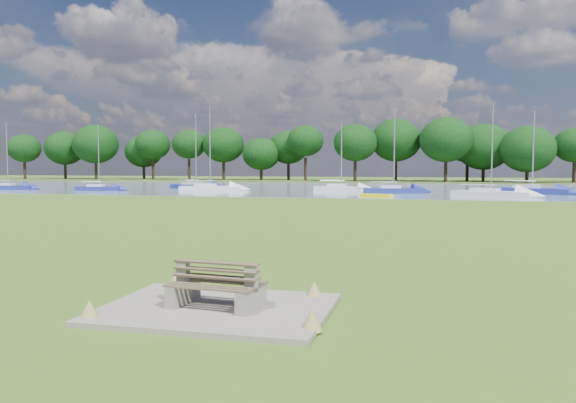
% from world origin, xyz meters
% --- Properties ---
extents(ground, '(220.00, 220.00, 0.00)m').
position_xyz_m(ground, '(0.00, 0.00, 0.00)').
color(ground, '#536522').
extents(river, '(220.00, 40.00, 0.10)m').
position_xyz_m(river, '(0.00, 42.00, 0.00)').
color(river, gray).
rests_on(river, ground).
extents(far_bank, '(220.00, 20.00, 0.40)m').
position_xyz_m(far_bank, '(0.00, 72.00, 0.00)').
color(far_bank, '#4C6626').
rests_on(far_bank, ground).
extents(concrete_pad, '(4.20, 3.20, 0.10)m').
position_xyz_m(concrete_pad, '(0.00, -14.00, 0.05)').
color(concrete_pad, gray).
rests_on(concrete_pad, ground).
extents(bench_pair, '(1.80, 1.17, 0.92)m').
position_xyz_m(bench_pair, '(-0.00, -14.00, 0.47)').
color(bench_pair, gray).
rests_on(bench_pair, concrete_pad).
extents(kayak, '(2.85, 1.69, 0.28)m').
position_xyz_m(kayak, '(-0.40, 24.00, 0.19)').
color(kayak, '#FCF506').
rests_on(kayak, river).
extents(tree_line, '(116.31, 8.11, 9.81)m').
position_xyz_m(tree_line, '(-12.91, 68.00, 5.90)').
color(tree_line, black).
rests_on(tree_line, far_bank).
extents(sailboat_0, '(6.71, 3.19, 9.01)m').
position_xyz_m(sailboat_0, '(-18.92, 32.57, 0.50)').
color(sailboat_0, silver).
rests_on(sailboat_0, river).
extents(sailboat_1, '(5.70, 1.77, 7.34)m').
position_xyz_m(sailboat_1, '(-5.06, 34.65, 0.51)').
color(sailboat_1, silver).
rests_on(sailboat_1, river).
extents(sailboat_2, '(5.90, 3.38, 8.43)m').
position_xyz_m(sailboat_2, '(0.57, 31.19, 0.53)').
color(sailboat_2, navy).
rests_on(sailboat_2, river).
extents(sailboat_4, '(6.83, 4.23, 8.02)m').
position_xyz_m(sailboat_4, '(9.12, 27.99, 0.46)').
color(sailboat_4, silver).
rests_on(sailboat_4, river).
extents(sailboat_6, '(5.84, 2.64, 7.41)m').
position_xyz_m(sailboat_6, '(-41.70, 29.32, 0.48)').
color(sailboat_6, navy).
rests_on(sailboat_6, river).
extents(sailboat_7, '(4.98, 2.16, 6.93)m').
position_xyz_m(sailboat_7, '(-30.35, 29.50, 0.46)').
color(sailboat_7, navy).
rests_on(sailboat_7, river).
extents(sailboat_8, '(6.77, 3.59, 8.64)m').
position_xyz_m(sailboat_8, '(-22.37, 36.87, 0.49)').
color(sailboat_8, navy).
rests_on(sailboat_8, river).
extents(sailboat_9, '(6.68, 4.17, 7.77)m').
position_xyz_m(sailboat_9, '(13.33, 33.23, 0.55)').
color(sailboat_9, navy).
rests_on(sailboat_9, river).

